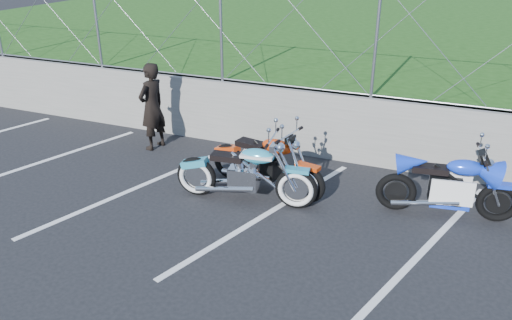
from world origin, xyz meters
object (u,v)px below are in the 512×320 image
at_px(cruiser_turquoise, 247,175).
at_px(sportbike_blue, 449,188).
at_px(naked_orange, 268,164).
at_px(person_standing, 152,107).

distance_m(cruiser_turquoise, sportbike_blue, 3.13).
height_order(naked_orange, sportbike_blue, naked_orange).
relative_size(cruiser_turquoise, sportbike_blue, 1.12).
height_order(naked_orange, person_standing, person_standing).
xyz_separation_m(cruiser_turquoise, person_standing, (-2.67, 1.38, 0.41)).
bearing_deg(naked_orange, person_standing, 174.26).
distance_m(cruiser_turquoise, naked_orange, 0.54).
distance_m(sportbike_blue, person_standing, 5.74).
distance_m(naked_orange, sportbike_blue, 2.88).
xyz_separation_m(cruiser_turquoise, sportbike_blue, (3.03, 0.78, -0.00)).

